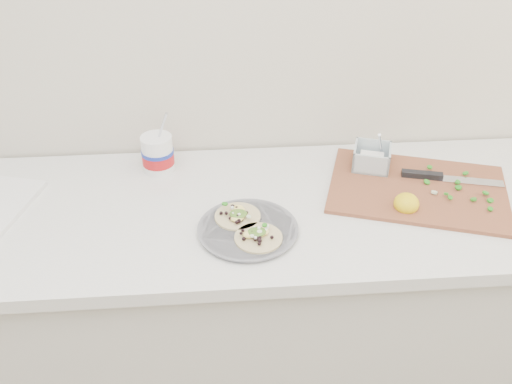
{
  "coord_description": "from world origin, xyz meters",
  "views": [
    {
      "loc": [
        0.09,
        0.1,
        1.86
      ],
      "look_at": [
        0.19,
        1.4,
        0.96
      ],
      "focal_mm": 40.0,
      "sensor_mm": 36.0,
      "label": 1
    }
  ],
  "objects": [
    {
      "name": "taco_plate",
      "position": [
        0.16,
        1.3,
        0.92
      ],
      "size": [
        0.27,
        0.27,
        0.04
      ],
      "rotation": [
        0.0,
        0.0,
        0.2
      ],
      "color": "slate",
      "rests_on": "counter"
    },
    {
      "name": "tub",
      "position": [
        -0.1,
        1.63,
        0.97
      ],
      "size": [
        0.1,
        0.1,
        0.22
      ],
      "rotation": [
        0.0,
        0.0,
        0.37
      ],
      "color": "white",
      "rests_on": "counter"
    },
    {
      "name": "cutboard",
      "position": [
        0.67,
        1.47,
        0.92
      ],
      "size": [
        0.6,
        0.49,
        0.08
      ],
      "rotation": [
        0.0,
        0.0,
        -0.31
      ],
      "color": "brown",
      "rests_on": "counter"
    },
    {
      "name": "counter",
      "position": [
        0.0,
        1.43,
        0.45
      ],
      "size": [
        2.44,
        0.66,
        0.9
      ],
      "color": "silver",
      "rests_on": "ground"
    }
  ]
}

